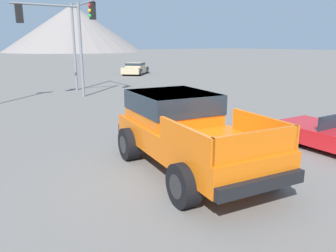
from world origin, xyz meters
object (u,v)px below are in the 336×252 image
(traffic_light_crosswalk, at_px, (81,29))
(traffic_light_main, at_px, (54,31))
(parked_car_tan, at_px, (136,68))
(orange_pickup_truck, at_px, (184,127))

(traffic_light_crosswalk, bearing_deg, traffic_light_main, -56.34)
(parked_car_tan, relative_size, traffic_light_main, 0.80)
(parked_car_tan, bearing_deg, traffic_light_crosswalk, -87.84)
(orange_pickup_truck, height_order, traffic_light_crosswalk, traffic_light_crosswalk)
(orange_pickup_truck, bearing_deg, traffic_light_main, 94.86)
(orange_pickup_truck, xyz_separation_m, traffic_light_crosswalk, (2.21, 13.68, 2.84))
(traffic_light_main, bearing_deg, parked_car_tan, -133.82)
(orange_pickup_truck, distance_m, traffic_light_main, 12.67)
(orange_pickup_truck, height_order, parked_car_tan, orange_pickup_truck)
(parked_car_tan, height_order, traffic_light_main, traffic_light_main)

